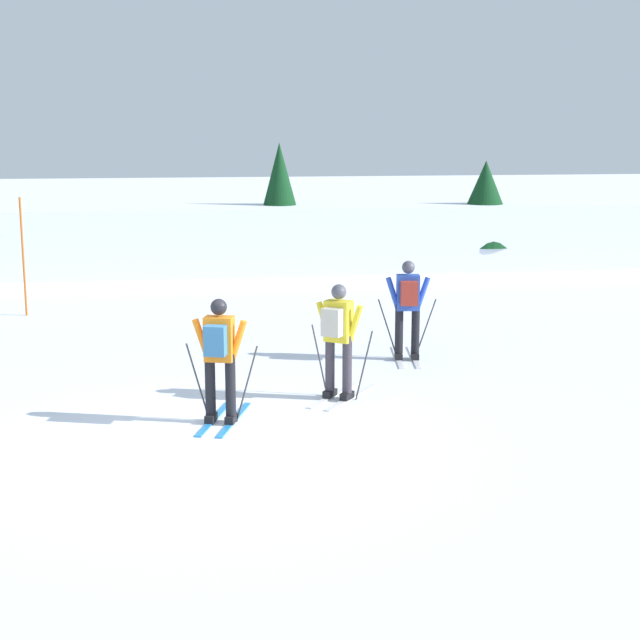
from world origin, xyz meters
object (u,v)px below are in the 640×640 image
(trail_marker_pole, at_px, (23,257))
(conifer_far_left, at_px, (485,203))
(skier_yellow, at_px, (338,336))
(conifer_far_centre, at_px, (280,197))
(skier_orange, at_px, (219,355))
(skier_blue, at_px, (408,305))

(trail_marker_pole, relative_size, conifer_far_left, 0.84)
(skier_yellow, distance_m, conifer_far_left, 13.74)
(skier_yellow, relative_size, conifer_far_centre, 0.50)
(skier_yellow, height_order, skier_orange, same)
(conifer_far_left, distance_m, conifer_far_centre, 5.62)
(trail_marker_pole, height_order, conifer_far_centre, conifer_far_centre)
(skier_orange, distance_m, trail_marker_pole, 8.92)
(conifer_far_left, bearing_deg, trail_marker_pole, -155.84)
(conifer_far_centre, bearing_deg, trail_marker_pole, -136.27)
(conifer_far_centre, bearing_deg, skier_orange, -99.02)
(conifer_far_left, xyz_separation_m, conifer_far_centre, (-5.60, 0.50, 0.19))
(conifer_far_centre, bearing_deg, skier_blue, -84.01)
(skier_blue, xyz_separation_m, skier_yellow, (-1.55, -2.21, 0.00))
(trail_marker_pole, height_order, conifer_far_left, conifer_far_left)
(skier_blue, xyz_separation_m, conifer_far_centre, (-1.11, 10.60, 1.04))
(skier_blue, bearing_deg, trail_marker_pole, 144.90)
(skier_yellow, relative_size, trail_marker_pole, 0.69)
(skier_yellow, distance_m, conifer_far_centre, 12.86)
(skier_orange, xyz_separation_m, conifer_far_centre, (2.18, 13.75, 1.04))
(skier_yellow, relative_size, skier_orange, 1.00)
(skier_orange, xyz_separation_m, trail_marker_pole, (-3.73, 8.09, 0.28))
(skier_orange, distance_m, conifer_far_centre, 13.96)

